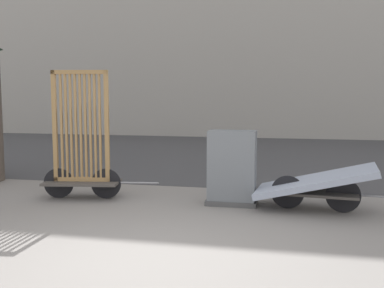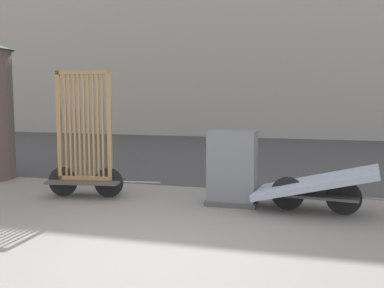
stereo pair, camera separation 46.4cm
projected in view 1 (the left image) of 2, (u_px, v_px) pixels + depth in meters
The scene contains 6 objects.
ground_plane at pixel (140, 260), 4.90m from camera, with size 60.00×60.00×0.00m, color gray.
road_strip at pixel (238, 153), 14.05m from camera, with size 56.00×10.83×0.01m.
building_facade at pixel (258, 15), 20.67m from camera, with size 48.00×4.00×10.99m.
bike_cart_with_bedframe at pixel (82, 153), 7.81m from camera, with size 2.02×0.81×2.23m.
bike_cart_with_mattress at pixel (315, 184), 7.01m from camera, with size 2.30×1.18×0.74m.
utility_cabinet at pixel (232, 170), 7.41m from camera, with size 0.83×0.51×1.23m.
Camera 1 is at (1.57, -4.51, 1.79)m, focal length 42.00 mm.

